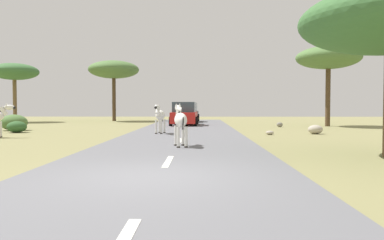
{
  "coord_description": "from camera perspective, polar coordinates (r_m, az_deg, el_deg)",
  "views": [
    {
      "loc": [
        1.01,
        -7.7,
        1.49
      ],
      "look_at": [
        0.64,
        11.09,
        0.79
      ],
      "focal_mm": 35.11,
      "sensor_mm": 36.0,
      "label": 1
    }
  ],
  "objects": [
    {
      "name": "lane_markings",
      "position": [
        6.9,
        -5.75,
        -9.92
      ],
      "size": [
        0.16,
        56.0,
        0.01
      ],
      "color": "silver",
      "rests_on": "road"
    },
    {
      "name": "zebra_2",
      "position": [
        13.4,
        -1.79,
        -0.07
      ],
      "size": [
        0.63,
        1.63,
        1.55
      ],
      "rotation": [
        0.0,
        0.0,
        0.2
      ],
      "color": "silver",
      "rests_on": "road"
    },
    {
      "name": "bush_1",
      "position": [
        25.36,
        -25.46,
        -0.34
      ],
      "size": [
        1.63,
        1.47,
        0.98
      ],
      "primitive_type": "ellipsoid",
      "color": "#4C7038",
      "rests_on": "ground_plane"
    },
    {
      "name": "tree_3",
      "position": [
        38.82,
        -25.38,
        6.59
      ],
      "size": [
        4.37,
        4.37,
        5.46
      ],
      "color": "brown",
      "rests_on": "ground_plane"
    },
    {
      "name": "rock_2",
      "position": [
        19.84,
        11.73,
        -1.91
      ],
      "size": [
        0.41,
        0.33,
        0.22
      ],
      "primitive_type": "ellipsoid",
      "color": "#A89E8C",
      "rests_on": "ground_plane"
    },
    {
      "name": "rock_3",
      "position": [
        21.04,
        18.23,
        -1.37
      ],
      "size": [
        0.77,
        0.66,
        0.49
      ],
      "primitive_type": "ellipsoid",
      "color": "#A89E8C",
      "rests_on": "ground_plane"
    },
    {
      "name": "tree_4",
      "position": [
        29.59,
        20.01,
        8.82
      ],
      "size": [
        4.69,
        4.69,
        5.86
      ],
      "color": "#4C3823",
      "rests_on": "ground_plane"
    },
    {
      "name": "tree_1",
      "position": [
        38.14,
        -11.8,
        7.45
      ],
      "size": [
        4.96,
        4.96,
        5.96
      ],
      "color": "#4C3823",
      "rests_on": "ground_plane"
    },
    {
      "name": "zebra_0",
      "position": [
        19.72,
        -4.91,
        0.67
      ],
      "size": [
        0.58,
        1.67,
        1.58
      ],
      "rotation": [
        0.0,
        0.0,
        3.01
      ],
      "color": "silver",
      "rests_on": "road"
    },
    {
      "name": "road",
      "position": [
        7.88,
        -4.86,
        -8.61
      ],
      "size": [
        6.0,
        64.0,
        0.05
      ],
      "primitive_type": "cube",
      "color": "slate",
      "rests_on": "ground_plane"
    },
    {
      "name": "bush_0",
      "position": [
        23.25,
        -25.07,
        -0.95
      ],
      "size": [
        1.08,
        0.97,
        0.65
      ],
      "primitive_type": "ellipsoid",
      "color": "#2D5628",
      "rests_on": "ground_plane"
    },
    {
      "name": "car_1",
      "position": [
        28.36,
        -1.16,
        0.83
      ],
      "size": [
        2.13,
        4.39,
        1.74
      ],
      "rotation": [
        0.0,
        0.0,
        -0.03
      ],
      "color": "red",
      "rests_on": "road"
    },
    {
      "name": "car_0",
      "position": [
        34.44,
        -0.67,
        1.06
      ],
      "size": [
        2.16,
        4.41,
        1.74
      ],
      "rotation": [
        0.0,
        0.0,
        3.1
      ],
      "color": "black",
      "rests_on": "road"
    },
    {
      "name": "rock_1",
      "position": [
        27.39,
        13.18,
        -0.69
      ],
      "size": [
        0.43,
        0.32,
        0.34
      ],
      "primitive_type": "ellipsoid",
      "color": "gray",
      "rests_on": "ground_plane"
    },
    {
      "name": "ground_plane",
      "position": [
        7.91,
        -6.31,
        -8.76
      ],
      "size": [
        90.0,
        90.0,
        0.0
      ],
      "primitive_type": "plane",
      "color": "olive"
    }
  ]
}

